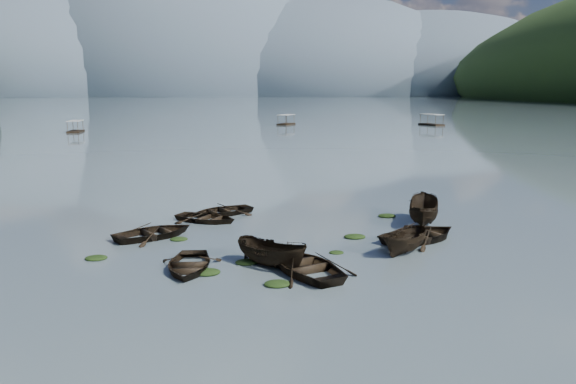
{
  "coord_description": "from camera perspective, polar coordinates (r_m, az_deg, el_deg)",
  "views": [
    {
      "loc": [
        -4.05,
        -22.61,
        8.36
      ],
      "look_at": [
        0.0,
        12.0,
        2.0
      ],
      "focal_mm": 35.0,
      "sensor_mm": 36.0,
      "label": 1
    }
  ],
  "objects": [
    {
      "name": "pontoon_left",
      "position": [
        120.48,
        -20.76,
        5.7
      ],
      "size": [
        2.66,
        5.91,
        2.23
      ],
      "primitive_type": null,
      "rotation": [
        0.0,
        0.0,
        0.04
      ],
      "color": "black",
      "rests_on": "ground"
    },
    {
      "name": "rowboat_1",
      "position": [
        33.29,
        -13.42,
        -4.49
      ],
      "size": [
        5.7,
        5.26,
        0.96
      ],
      "primitive_type": "imported",
      "rotation": [
        0.0,
        0.0,
        2.12
      ],
      "color": "black",
      "rests_on": "ground"
    },
    {
      "name": "rowboat_8",
      "position": [
        36.56,
        13.5,
        -3.17
      ],
      "size": [
        3.49,
        5.23,
        1.89
      ],
      "primitive_type": "imported",
      "rotation": [
        0.0,
        0.0,
        2.77
      ],
      "color": "black",
      "rests_on": "ground"
    },
    {
      "name": "rowboat_6",
      "position": [
        36.58,
        -8.31,
        -2.98
      ],
      "size": [
        5.16,
        4.76,
        0.87
      ],
      "primitive_type": "imported",
      "rotation": [
        0.0,
        0.0,
        1.02
      ],
      "color": "black",
      "rests_on": "ground"
    },
    {
      "name": "weed_clump_5",
      "position": [
        29.91,
        -18.9,
        -6.46
      ],
      "size": [
        1.12,
        0.9,
        0.24
      ],
      "primitive_type": "ellipsoid",
      "color": "black",
      "rests_on": "ground"
    },
    {
      "name": "pontoon_centre",
      "position": [
        137.05,
        -0.19,
        6.85
      ],
      "size": [
        5.2,
        6.64,
        2.36
      ],
      "primitive_type": null,
      "rotation": [
        0.0,
        0.0,
        -0.5
      ],
      "color": "black",
      "rests_on": "ground"
    },
    {
      "name": "weed_clump_3",
      "position": [
        29.43,
        4.94,
        -6.2
      ],
      "size": [
        0.78,
        0.66,
        0.17
      ],
      "primitive_type": "ellipsoid",
      "color": "black",
      "rests_on": "ground"
    },
    {
      "name": "rowboat_0",
      "position": [
        27.12,
        -10.05,
        -7.77
      ],
      "size": [
        3.31,
        4.44,
        0.88
      ],
      "primitive_type": "imported",
      "rotation": [
        0.0,
        0.0,
        -0.07
      ],
      "color": "black",
      "rests_on": "ground"
    },
    {
      "name": "rowboat_2",
      "position": [
        27.2,
        -1.63,
        -7.56
      ],
      "size": [
        4.0,
        3.94,
        1.58
      ],
      "primitive_type": "imported",
      "rotation": [
        0.0,
        0.0,
        0.8
      ],
      "color": "black",
      "rests_on": "ground"
    },
    {
      "name": "rowboat_3",
      "position": [
        26.43,
        1.78,
        -8.1
      ],
      "size": [
        5.22,
        6.02,
        1.04
      ],
      "primitive_type": "imported",
      "rotation": [
        0.0,
        0.0,
        3.52
      ],
      "color": "black",
      "rests_on": "ground"
    },
    {
      "name": "weed_clump_4",
      "position": [
        32.49,
        6.8,
        -4.64
      ],
      "size": [
        1.25,
        0.99,
        0.26
      ],
      "primitive_type": "ellipsoid",
      "color": "black",
      "rests_on": "ground"
    },
    {
      "name": "rowboat_4",
      "position": [
        32.63,
        13.34,
        -4.79
      ],
      "size": [
        6.2,
        5.52,
        1.06
      ],
      "primitive_type": "imported",
      "rotation": [
        0.0,
        0.0,
        2.02
      ],
      "color": "black",
      "rests_on": "ground"
    },
    {
      "name": "rowboat_7",
      "position": [
        38.52,
        -6.69,
        -2.26
      ],
      "size": [
        5.25,
        4.72,
        0.89
      ],
      "primitive_type": "imported",
      "rotation": [
        0.0,
        0.0,
        5.19
      ],
      "color": "black",
      "rests_on": "ground"
    },
    {
      "name": "ground_plane",
      "position": [
        24.44,
        3.31,
        -9.67
      ],
      "size": [
        2400.0,
        2400.0,
        0.0
      ],
      "primitive_type": "plane",
      "color": "slate"
    },
    {
      "name": "haze_mtn_d",
      "position": [
        977.9,
        12.87,
        9.6
      ],
      "size": [
        520.0,
        520.0,
        220.0
      ],
      "primitive_type": "ellipsoid",
      "color": "#475666",
      "rests_on": "ground"
    },
    {
      "name": "weed_clump_6",
      "position": [
        32.41,
        -11.02,
        -4.8
      ],
      "size": [
        1.01,
        0.84,
        0.21
      ],
      "primitive_type": "ellipsoid",
      "color": "black",
      "rests_on": "ground"
    },
    {
      "name": "rowboat_5",
      "position": [
        30.03,
        11.77,
        -6.04
      ],
      "size": [
        3.72,
        3.66,
        1.46
      ],
      "primitive_type": "imported",
      "rotation": [
        0.0,
        0.0,
        -0.8
      ],
      "color": "black",
      "rests_on": "ground"
    },
    {
      "name": "weed_clump_7",
      "position": [
        38.08,
        10.02,
        -2.5
      ],
      "size": [
        1.2,
        0.96,
        0.26
      ],
      "primitive_type": "ellipsoid",
      "color": "black",
      "rests_on": "ground"
    },
    {
      "name": "weed_clump_1",
      "position": [
        27.7,
        -4.22,
        -7.25
      ],
      "size": [
        1.11,
        0.89,
        0.24
      ],
      "primitive_type": "ellipsoid",
      "color": "black",
      "rests_on": "ground"
    },
    {
      "name": "haze_mtn_b",
      "position": [
        924.34,
        -10.28,
        9.66
      ],
      "size": [
        520.0,
        520.0,
        340.0
      ],
      "primitive_type": "ellipsoid",
      "color": "#475666",
      "rests_on": "ground"
    },
    {
      "name": "pontoon_right",
      "position": [
        139.19,
        14.36,
        6.58
      ],
      "size": [
        4.61,
        7.13,
        2.53
      ],
      "primitive_type": null,
      "rotation": [
        0.0,
        0.0,
        0.31
      ],
      "color": "black",
      "rests_on": "ground"
    },
    {
      "name": "weed_clump_2",
      "position": [
        24.68,
        -1.08,
        -9.46
      ],
      "size": [
        1.19,
        0.95,
        0.26
      ],
      "primitive_type": "ellipsoid",
      "color": "black",
      "rests_on": "ground"
    },
    {
      "name": "haze_mtn_a",
      "position": [
        957.49,
        -22.47,
        9.07
      ],
      "size": [
        520.0,
        520.0,
        280.0
      ],
      "primitive_type": "ellipsoid",
      "color": "#475666",
      "rests_on": "ground"
    },
    {
      "name": "haze_mtn_c",
      "position": [
        933.82,
        2.24,
        9.82
      ],
      "size": [
        520.0,
        520.0,
        260.0
      ],
      "primitive_type": "ellipsoid",
      "color": "#475666",
      "rests_on": "ground"
    },
    {
      "name": "weed_clump_0",
      "position": [
        26.4,
        -8.21,
        -8.22
      ],
      "size": [
        1.24,
        1.01,
        0.27
      ],
      "primitive_type": "ellipsoid",
      "color": "black",
      "rests_on": "ground"
    }
  ]
}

